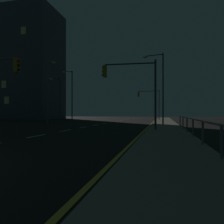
% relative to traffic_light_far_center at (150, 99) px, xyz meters
% --- Properties ---
extents(ground_plane, '(112.00, 112.00, 0.00)m').
position_rel_traffic_light_far_center_xyz_m(ground_plane, '(-5.26, -19.36, -4.00)').
color(ground_plane, black).
rests_on(ground_plane, ground).
extents(sidewalk_right, '(2.94, 77.00, 0.14)m').
position_rel_traffic_light_far_center_xyz_m(sidewalk_right, '(2.58, -19.36, -3.93)').
color(sidewalk_right, gray).
rests_on(sidewalk_right, ground).
extents(lane_markings_center, '(0.14, 50.00, 0.01)m').
position_rel_traffic_light_far_center_xyz_m(lane_markings_center, '(-5.26, -15.86, -4.00)').
color(lane_markings_center, silver).
rests_on(lane_markings_center, ground).
extents(lane_edge_line, '(0.14, 53.00, 0.01)m').
position_rel_traffic_light_far_center_xyz_m(lane_edge_line, '(0.86, -14.36, -4.00)').
color(lane_edge_line, gold).
rests_on(lane_edge_line, ground).
extents(traffic_light_far_center, '(4.00, 0.34, 5.48)m').
position_rel_traffic_light_far_center_xyz_m(traffic_light_far_center, '(0.00, 0.00, 0.00)').
color(traffic_light_far_center, '#2D3033').
rests_on(traffic_light_far_center, sidewalk_right).
extents(traffic_light_near_right, '(4.29, 0.49, 5.38)m').
position_rel_traffic_light_far_center_xyz_m(traffic_light_near_right, '(-0.07, -22.99, -0.05)').
color(traffic_light_near_right, '#38383D').
rests_on(traffic_light_near_right, sidewalk_right).
extents(street_lamp_corner, '(2.42, 0.72, 8.00)m').
position_rel_traffic_light_far_center_xyz_m(street_lamp_corner, '(1.98, -14.89, 0.94)').
color(street_lamp_corner, '#4C4C51').
rests_on(street_lamp_corner, sidewalk_right).
extents(street_lamp_far_end, '(1.45, 0.80, 7.91)m').
position_rel_traffic_light_far_center_xyz_m(street_lamp_far_end, '(-11.75, -15.01, 0.66)').
color(street_lamp_far_end, '#4C4C51').
rests_on(street_lamp_far_end, ground).
extents(street_lamp_median, '(1.52, 0.94, 8.31)m').
position_rel_traffic_light_far_center_xyz_m(street_lamp_median, '(-12.36, -6.99, 0.88)').
color(street_lamp_median, '#2D3033').
rests_on(street_lamp_median, ground).
extents(street_lamp_mid_block, '(1.56, 0.71, 6.52)m').
position_rel_traffic_light_far_center_xyz_m(street_lamp_mid_block, '(-12.41, -11.23, -0.07)').
color(street_lamp_mid_block, '#38383D').
rests_on(street_lamp_mid_block, ground).
extents(barrier_fence, '(0.09, 20.36, 0.98)m').
position_rel_traffic_light_far_center_xyz_m(barrier_fence, '(3.90, -28.72, -3.13)').
color(barrier_fence, '#59595E').
rests_on(barrier_fence, sidewalk_right).
extents(building_distant, '(18.34, 10.77, 24.55)m').
position_rel_traffic_light_far_center_xyz_m(building_distant, '(-30.05, 3.91, 8.27)').
color(building_distant, '#3D424C').
rests_on(building_distant, ground).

